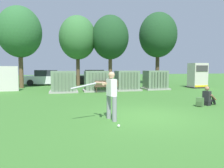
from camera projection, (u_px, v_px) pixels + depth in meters
The scene contains 17 objects.
ground_plane at pixel (149, 117), 7.92m from camera, with size 96.00×96.00×0.00m, color #3D752D.
transformer_west at pixel (63, 82), 15.67m from camera, with size 2.10×1.70×1.62m.
transformer_mid_west at pixel (96, 81), 16.39m from camera, with size 2.10×1.70×1.62m.
transformer_mid_east at pixel (127, 81), 17.00m from camera, with size 2.10×1.70×1.62m.
transformer_east at pixel (155, 80), 17.79m from camera, with size 2.10×1.70×1.62m.
generator_enclosure at pixel (197, 76), 19.17m from camera, with size 1.60×1.40×2.30m.
park_bench at pixel (106, 85), 15.56m from camera, with size 1.80×0.42×0.92m.
batter at pixel (110, 93), 7.32m from camera, with size 1.61×0.75×1.74m.
sports_ball at pixel (119, 126), 6.50m from camera, with size 0.09×0.09×0.09m, color white.
seated_spectator at pixel (208, 98), 10.30m from camera, with size 0.78×0.64×0.96m.
backpack at pixel (200, 102), 9.92m from camera, with size 0.37×0.38×0.44m.
tree_left at pixel (20, 32), 18.53m from camera, with size 3.87×3.87×7.39m.
tree_center_left at pixel (78, 38), 20.90m from camera, with size 3.74×3.74×7.14m.
tree_center_right at pixel (110, 38), 20.90m from camera, with size 3.76×3.76×7.18m.
tree_right at pixel (158, 35), 22.77m from camera, with size 4.16×4.16×7.95m.
parked_car_leftmost at pixel (45, 78), 22.09m from camera, with size 4.40×2.36×1.62m.
parked_car_left_of_center at pixel (93, 77), 23.72m from camera, with size 4.32×2.17×1.62m.
Camera 1 is at (-3.22, -7.24, 1.89)m, focal length 32.95 mm.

